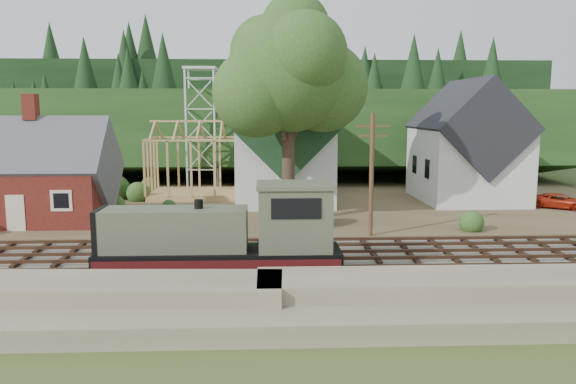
{
  "coord_description": "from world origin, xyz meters",
  "views": [
    {
      "loc": [
        0.33,
        -29.34,
        8.14
      ],
      "look_at": [
        1.81,
        6.0,
        3.0
      ],
      "focal_mm": 35.0,
      "sensor_mm": 36.0,
      "label": 1
    }
  ],
  "objects": [
    {
      "name": "depot",
      "position": [
        -16.0,
        11.0,
        3.21
      ],
      "size": [
        10.8,
        7.41,
        9.0
      ],
      "color": "#511612",
      "rests_on": "village_flat"
    },
    {
      "name": "car_red",
      "position": [
        24.23,
        14.42,
        0.9
      ],
      "size": [
        4.66,
        4.06,
        1.19
      ],
      "primitive_type": "imported",
      "rotation": [
        0.0,
        0.0,
        0.97
      ],
      "color": "#AB220D",
      "rests_on": "village_flat"
    },
    {
      "name": "telegraph_pole_near",
      "position": [
        7.0,
        5.2,
        4.25
      ],
      "size": [
        2.2,
        0.28,
        8.0
      ],
      "color": "#4C331E",
      "rests_on": "ground"
    },
    {
      "name": "ridge",
      "position": [
        0.0,
        58.0,
        0.0
      ],
      "size": [
        80.0,
        20.0,
        12.0
      ],
      "primitive_type": "cube",
      "color": "black",
      "rests_on": "ground"
    },
    {
      "name": "ground",
      "position": [
        0.0,
        0.0,
        0.0
      ],
      "size": [
        140.0,
        140.0,
        0.0
      ],
      "primitive_type": "plane",
      "color": "#384C1E",
      "rests_on": "ground"
    },
    {
      "name": "car_blue",
      "position": [
        -7.57,
        7.28,
        0.86
      ],
      "size": [
        1.58,
        3.39,
        1.12
      ],
      "primitive_type": "imported",
      "rotation": [
        0.0,
        0.0,
        0.08
      ],
      "color": "#5074AB",
      "rests_on": "village_flat"
    },
    {
      "name": "church",
      "position": [
        2.0,
        19.68,
        5.18
      ],
      "size": [
        8.4,
        15.17,
        13.0
      ],
      "color": "silver",
      "rests_on": "village_flat"
    },
    {
      "name": "railroad_bed",
      "position": [
        0.0,
        0.0,
        0.08
      ],
      "size": [
        64.0,
        11.0,
        0.16
      ],
      "primitive_type": "cube",
      "color": "#726B5B",
      "rests_on": "ground"
    },
    {
      "name": "village_flat",
      "position": [
        0.0,
        18.0,
        0.15
      ],
      "size": [
        64.0,
        26.0,
        0.3
      ],
      "primitive_type": "cube",
      "color": "brown",
      "rests_on": "ground"
    },
    {
      "name": "locomotive",
      "position": [
        -1.42,
        -3.0,
        2.04
      ],
      "size": [
        11.39,
        2.85,
        4.57
      ],
      "color": "black",
      "rests_on": "railroad_bed"
    },
    {
      "name": "big_tree",
      "position": [
        2.17,
        10.08,
        10.22
      ],
      "size": [
        10.9,
        8.4,
        14.7
      ],
      "color": "#38281E",
      "rests_on": "village_flat"
    },
    {
      "name": "hillside",
      "position": [
        0.0,
        42.0,
        0.0
      ],
      "size": [
        70.0,
        28.96,
        12.74
      ],
      "primitive_type": "cube",
      "rotation": [
        -0.17,
        0.0,
        0.0
      ],
      "color": "#1E3F19",
      "rests_on": "ground"
    },
    {
      "name": "lattice_tower",
      "position": [
        -6.0,
        28.0,
        10.03
      ],
      "size": [
        3.2,
        3.2,
        12.12
      ],
      "color": "silver",
      "rests_on": "village_flat"
    },
    {
      "name": "farmhouse",
      "position": [
        18.0,
        19.0,
        4.87
      ],
      "size": [
        8.4,
        10.8,
        10.6
      ],
      "color": "silver",
      "rests_on": "village_flat"
    },
    {
      "name": "embankment",
      "position": [
        0.0,
        -8.5,
        0.0
      ],
      "size": [
        64.0,
        5.0,
        1.6
      ],
      "primitive_type": "cube",
      "color": "#7F7259",
      "rests_on": "ground"
    },
    {
      "name": "timber_frame",
      "position": [
        -6.0,
        22.0,
        3.27
      ],
      "size": [
        8.2,
        6.2,
        6.99
      ],
      "color": "tan",
      "rests_on": "village_flat"
    }
  ]
}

